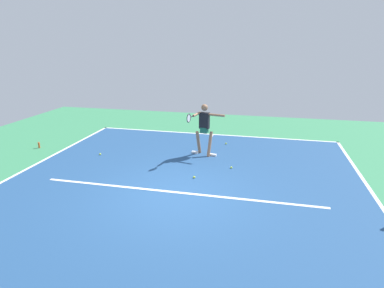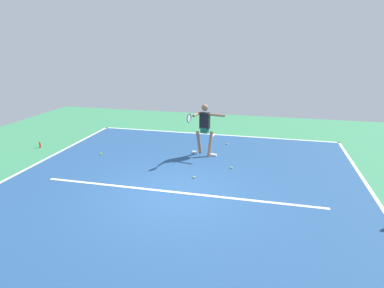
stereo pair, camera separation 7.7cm
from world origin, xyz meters
name	(u,v)px [view 1 (the left image)]	position (x,y,z in m)	size (l,w,h in m)	color
ground_plane	(176,195)	(0.00, 0.00, 0.00)	(20.17, 20.17, 0.00)	#388456
court_surface	(176,195)	(0.00, 0.00, 0.00)	(10.29, 11.99, 0.00)	navy
court_line_baseline_near	(213,134)	(0.00, -5.94, 0.00)	(10.29, 0.10, 0.01)	white
court_line_sideline_right	(11,177)	(5.10, 0.00, 0.00)	(0.10, 11.99, 0.01)	white
court_line_service	(177,192)	(0.00, -0.13, 0.00)	(7.72, 0.10, 0.01)	white
court_line_centre_mark	(212,136)	(0.00, -5.74, 0.00)	(0.10, 0.30, 0.01)	white
tennis_player	(204,126)	(-0.12, -3.25, 1.06)	(1.20, 1.25, 1.84)	#9E7051
tennis_ball_by_sideline	(194,177)	(-0.24, -1.16, 0.03)	(0.07, 0.07, 0.07)	#CCE033
tennis_ball_near_player	(226,143)	(-0.75, -4.67, 0.03)	(0.07, 0.07, 0.07)	#C6E53D
tennis_ball_centre_court	(231,167)	(-1.23, -2.18, 0.03)	(0.07, 0.07, 0.07)	#C6E53D
tennis_ball_near_service_line	(100,154)	(3.48, -2.41, 0.03)	(0.07, 0.07, 0.07)	#C6E53D
water_bottle	(39,145)	(6.13, -2.63, 0.11)	(0.07, 0.07, 0.22)	#D84C1E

